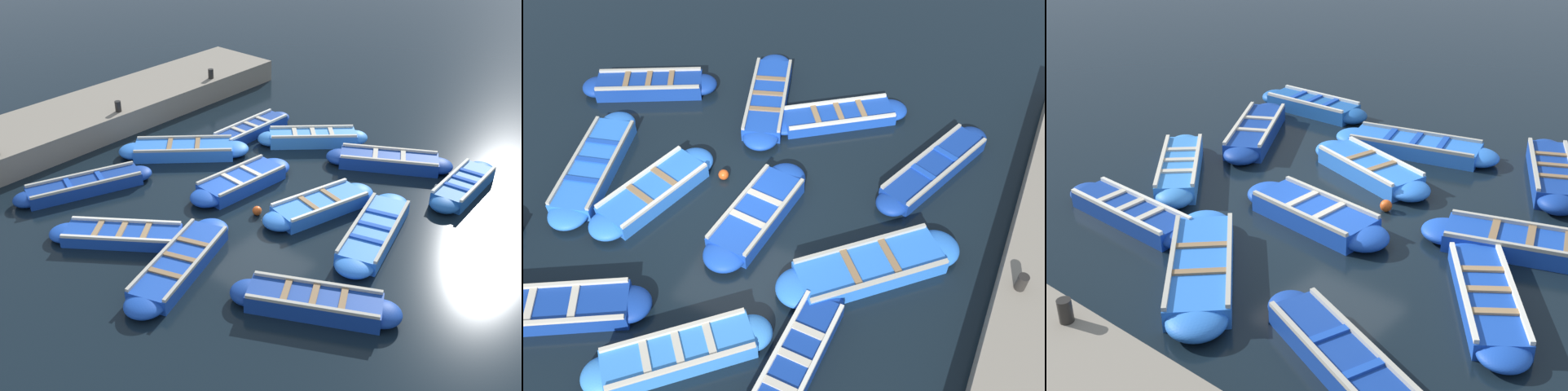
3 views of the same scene
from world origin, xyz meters
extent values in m
plane|color=black|center=(0.00, 0.00, 0.00)|extent=(120.00, 120.00, 0.00)
cube|color=blue|center=(3.53, 0.22, 0.17)|extent=(1.71, 3.14, 0.33)
ellipsoid|color=blue|center=(3.91, -1.23, 0.17)|extent=(1.11, 1.13, 0.33)
ellipsoid|color=blue|center=(3.15, 1.66, 0.17)|extent=(1.11, 1.13, 0.33)
cube|color=#B2AD9E|center=(3.96, 0.33, 0.37)|extent=(0.83, 2.85, 0.07)
cube|color=#B2AD9E|center=(3.10, 0.10, 0.37)|extent=(0.83, 2.85, 0.07)
cube|color=#1947B7|center=(3.69, -0.40, 0.35)|extent=(0.87, 0.36, 0.04)
cube|color=#1947B7|center=(3.53, 0.22, 0.35)|extent=(0.87, 0.36, 0.04)
cube|color=#1947B7|center=(3.37, 0.83, 0.35)|extent=(0.87, 0.36, 0.04)
cube|color=blue|center=(1.82, 0.33, 0.18)|extent=(1.59, 2.68, 0.36)
ellipsoid|color=blue|center=(1.48, -0.88, 0.18)|extent=(1.08, 1.10, 0.36)
ellipsoid|color=blue|center=(2.15, 1.54, 0.18)|extent=(1.08, 1.10, 0.36)
cube|color=silver|center=(2.23, 0.21, 0.39)|extent=(0.74, 2.40, 0.07)
cube|color=silver|center=(1.40, 0.45, 0.39)|extent=(0.74, 2.40, 0.07)
cube|color=olive|center=(1.72, -0.02, 0.38)|extent=(0.84, 0.36, 0.04)
cube|color=olive|center=(1.91, 0.67, 0.38)|extent=(0.84, 0.36, 0.04)
cube|color=navy|center=(1.85, 3.72, 0.19)|extent=(2.92, 2.17, 0.38)
ellipsoid|color=navy|center=(0.61, 3.03, 0.19)|extent=(1.15, 1.14, 0.38)
ellipsoid|color=navy|center=(3.09, 4.42, 0.19)|extent=(1.15, 1.14, 0.38)
cube|color=beige|center=(2.05, 3.37, 0.41)|extent=(2.47, 1.43, 0.07)
cube|color=beige|center=(1.65, 4.08, 0.41)|extent=(2.47, 1.43, 0.07)
cube|color=beige|center=(1.50, 3.53, 0.40)|extent=(0.51, 0.76, 0.04)
cube|color=beige|center=(2.20, 3.92, 0.40)|extent=(0.51, 0.76, 0.04)
cube|color=#1E59AD|center=(4.17, 3.78, 0.18)|extent=(0.97, 2.50, 0.36)
ellipsoid|color=#1E59AD|center=(4.23, 2.55, 0.18)|extent=(0.83, 0.85, 0.36)
ellipsoid|color=#1E59AD|center=(4.12, 5.01, 0.18)|extent=(0.83, 0.85, 0.36)
cube|color=silver|center=(4.56, 3.80, 0.40)|extent=(0.19, 2.42, 0.07)
cube|color=silver|center=(3.79, 3.76, 0.40)|extent=(0.19, 2.42, 0.07)
cube|color=#1947B7|center=(4.20, 3.26, 0.38)|extent=(0.76, 0.17, 0.04)
cube|color=#1947B7|center=(4.17, 3.78, 0.38)|extent=(0.76, 0.17, 0.04)
cube|color=#1947B7|center=(4.15, 4.30, 0.38)|extent=(0.76, 0.17, 0.04)
cube|color=#1947B7|center=(-0.59, -0.04, 0.19)|extent=(1.22, 2.56, 0.37)
ellipsoid|color=#1947B7|center=(-0.71, -1.27, 0.19)|extent=(1.00, 1.03, 0.37)
ellipsoid|color=#1947B7|center=(-0.48, 1.20, 0.19)|extent=(1.00, 1.03, 0.37)
cube|color=#B2AD9E|center=(-0.14, -0.08, 0.41)|extent=(0.30, 2.43, 0.07)
cube|color=#B2AD9E|center=(-1.05, 0.00, 0.41)|extent=(0.30, 2.43, 0.07)
cube|color=beige|center=(-0.63, -0.39, 0.39)|extent=(0.89, 0.22, 0.04)
cube|color=beige|center=(-0.56, 0.31, 0.39)|extent=(0.89, 0.22, 0.04)
cube|color=blue|center=(-3.29, 0.28, 0.18)|extent=(2.88, 2.81, 0.37)
ellipsoid|color=blue|center=(-4.37, -0.75, 0.18)|extent=(1.37, 1.37, 0.37)
ellipsoid|color=blue|center=(-2.21, 1.31, 0.18)|extent=(1.37, 1.37, 0.37)
cube|color=#B2AD9E|center=(-2.96, -0.07, 0.40)|extent=(2.17, 2.07, 0.07)
cube|color=#B2AD9E|center=(-3.62, 0.63, 0.40)|extent=(2.17, 2.07, 0.07)
cube|color=olive|center=(-3.60, -0.01, 0.39)|extent=(0.73, 0.76, 0.04)
cube|color=olive|center=(-2.99, 0.57, 0.39)|extent=(0.73, 0.76, 0.04)
cube|color=#1947B7|center=(0.92, -3.74, 0.16)|extent=(1.87, 3.15, 0.33)
ellipsoid|color=#1947B7|center=(0.44, -2.32, 0.16)|extent=(1.13, 1.14, 0.33)
cube|color=#B2AD9E|center=(1.34, -3.60, 0.36)|extent=(1.02, 2.81, 0.07)
cube|color=#B2AD9E|center=(0.51, -3.88, 0.36)|extent=(1.02, 2.81, 0.07)
cube|color=olive|center=(0.92, -3.74, 0.35)|extent=(0.84, 0.40, 0.04)
cube|color=olive|center=(0.72, -3.13, 0.35)|extent=(0.84, 0.40, 0.04)
cube|color=navy|center=(-3.71, -3.03, 0.17)|extent=(1.83, 3.14, 0.34)
ellipsoid|color=navy|center=(-3.17, -1.60, 0.17)|extent=(0.96, 0.97, 0.34)
cube|color=#B2AD9E|center=(-3.38, -3.16, 0.37)|extent=(1.14, 2.83, 0.07)
cube|color=#B2AD9E|center=(-4.05, -2.90, 0.37)|extent=(1.14, 2.83, 0.07)
cube|color=#1947B7|center=(-3.86, -3.44, 0.36)|extent=(0.71, 0.38, 0.04)
cube|color=#1947B7|center=(-3.56, -2.63, 0.36)|extent=(0.71, 0.38, 0.04)
cube|color=navy|center=(-2.76, 2.80, 0.17)|extent=(0.84, 2.77, 0.33)
ellipsoid|color=navy|center=(-2.79, 1.42, 0.17)|extent=(0.73, 0.76, 0.33)
ellipsoid|color=navy|center=(-2.74, 4.18, 0.17)|extent=(0.73, 0.76, 0.33)
cube|color=silver|center=(-2.41, 2.79, 0.37)|extent=(0.13, 2.71, 0.07)
cube|color=silver|center=(-3.11, 2.80, 0.37)|extent=(0.13, 2.71, 0.07)
cube|color=beige|center=(-2.78, 2.21, 0.35)|extent=(0.69, 0.15, 0.04)
cube|color=beige|center=(-2.76, 2.80, 0.35)|extent=(0.69, 0.15, 0.04)
cube|color=beige|center=(-2.75, 3.38, 0.35)|extent=(0.69, 0.15, 0.04)
cube|color=navy|center=(4.02, -2.88, 0.20)|extent=(2.85, 2.01, 0.39)
ellipsoid|color=navy|center=(2.79, -3.51, 0.20)|extent=(1.08, 1.07, 0.39)
ellipsoid|color=navy|center=(5.25, -2.26, 0.20)|extent=(1.08, 1.07, 0.39)
cube|color=#B2AD9E|center=(3.84, -2.54, 0.43)|extent=(2.45, 1.30, 0.07)
cube|color=olive|center=(3.49, -3.15, 0.41)|extent=(0.47, 0.73, 0.04)
cube|color=olive|center=(4.02, -2.88, 0.41)|extent=(0.47, 0.73, 0.04)
cube|color=olive|center=(4.54, -2.62, 0.41)|extent=(0.47, 0.73, 0.04)
cube|color=#3884E0|center=(-0.81, 3.54, 0.20)|extent=(2.56, 2.46, 0.40)
ellipsoid|color=#3884E0|center=(-1.81, 2.61, 0.20)|extent=(1.09, 1.09, 0.40)
ellipsoid|color=#3884E0|center=(0.19, 4.46, 0.20)|extent=(1.09, 1.09, 0.40)
cube|color=beige|center=(-0.55, 3.26, 0.43)|extent=(2.01, 1.88, 0.07)
cube|color=beige|center=(-1.06, 3.81, 0.43)|extent=(2.01, 1.88, 0.07)
cube|color=beige|center=(-1.23, 3.14, 0.42)|extent=(0.60, 0.63, 0.04)
cube|color=beige|center=(-0.81, 3.54, 0.42)|extent=(0.60, 0.63, 0.04)
cube|color=beige|center=(-0.38, 3.93, 0.42)|extent=(0.60, 0.63, 0.04)
cube|color=#1947B7|center=(-1.00, -3.86, 0.14)|extent=(2.77, 2.34, 0.29)
ellipsoid|color=#1947B7|center=(-2.13, -4.68, 0.14)|extent=(1.15, 1.14, 0.29)
ellipsoid|color=#1947B7|center=(0.13, -3.05, 0.14)|extent=(1.15, 1.14, 0.29)
cube|color=silver|center=(-0.77, -4.19, 0.32)|extent=(2.25, 1.67, 0.07)
cube|color=silver|center=(-1.23, -3.54, 0.32)|extent=(2.25, 1.67, 0.07)
cube|color=#9E7A51|center=(-1.48, -4.21, 0.31)|extent=(0.57, 0.71, 0.04)
cube|color=#9E7A51|center=(-1.00, -3.86, 0.31)|extent=(0.57, 0.71, 0.04)
cube|color=#9E7A51|center=(-0.52, -3.52, 0.31)|extent=(0.57, 0.71, 0.04)
cylinder|color=black|center=(-6.03, 0.00, 0.98)|extent=(0.20, 0.20, 0.35)
sphere|color=#E05119|center=(0.68, -0.85, 0.12)|extent=(0.24, 0.24, 0.24)
camera|label=1|loc=(9.53, -10.90, 8.38)|focal=42.00mm
camera|label=2|loc=(-4.74, 7.54, 10.24)|focal=42.00mm
camera|label=3|loc=(-10.27, -7.63, 6.84)|focal=50.00mm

